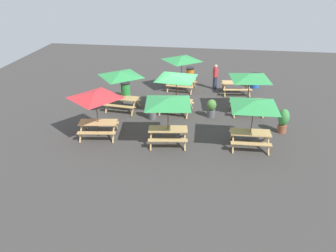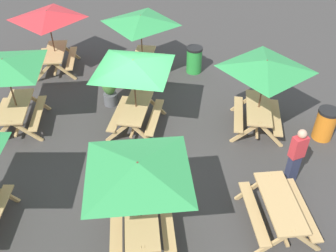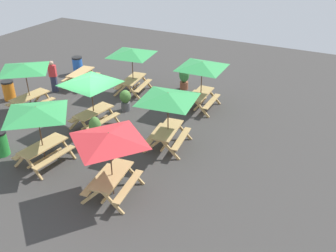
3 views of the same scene
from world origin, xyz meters
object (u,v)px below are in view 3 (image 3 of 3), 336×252
(picnic_table_0, at_px, (168,100))
(trash_bin_green, at_px, (0,143))
(potted_plant_2, at_px, (184,77))
(picnic_table_7, at_px, (91,84))
(picnic_table_2, at_px, (109,142))
(trash_bin_orange, at_px, (9,90))
(potted_plant_0, at_px, (96,131))
(potted_plant_1, at_px, (125,100))
(trash_bin_blue, at_px, (78,65))
(picnic_table_3, at_px, (81,75))
(picnic_table_4, at_px, (37,115))
(picnic_table_6, at_px, (132,55))
(person_standing, at_px, (53,76))
(picnic_table_1, at_px, (25,70))
(picnic_table_5, at_px, (202,68))

(picnic_table_0, height_order, trash_bin_green, picnic_table_0)
(potted_plant_2, bearing_deg, picnic_table_7, 163.42)
(picnic_table_2, relative_size, trash_bin_orange, 2.38)
(potted_plant_0, distance_m, potted_plant_1, 3.24)
(picnic_table_0, xyz_separation_m, potted_plant_0, (-1.24, 2.55, -1.34))
(trash_bin_blue, height_order, potted_plant_2, potted_plant_2)
(picnic_table_3, height_order, potted_plant_1, potted_plant_1)
(picnic_table_2, height_order, picnic_table_4, same)
(picnic_table_0, relative_size, picnic_table_4, 1.20)
(picnic_table_6, relative_size, person_standing, 1.68)
(picnic_table_4, bearing_deg, picnic_table_0, -41.77)
(picnic_table_3, distance_m, picnic_table_4, 7.59)
(trash_bin_green, height_order, potted_plant_2, potted_plant_2)
(potted_plant_0, bearing_deg, potted_plant_1, 12.11)
(picnic_table_1, bearing_deg, picnic_table_6, -31.11)
(picnic_table_2, distance_m, picnic_table_6, 8.25)
(picnic_table_5, bearing_deg, potted_plant_1, 119.65)
(picnic_table_1, distance_m, picnic_table_5, 7.94)
(picnic_table_2, relative_size, potted_plant_1, 2.32)
(picnic_table_4, bearing_deg, picnic_table_1, 57.00)
(picnic_table_1, bearing_deg, potted_plant_2, -36.41)
(trash_bin_orange, distance_m, potted_plant_1, 6.02)
(trash_bin_orange, bearing_deg, picnic_table_3, -32.12)
(picnic_table_2, bearing_deg, picnic_table_4, 76.88)
(picnic_table_4, distance_m, trash_bin_orange, 6.68)
(picnic_table_4, relative_size, person_standing, 1.40)
(picnic_table_6, height_order, picnic_table_7, same)
(picnic_table_5, height_order, potted_plant_2, picnic_table_5)
(picnic_table_1, relative_size, trash_bin_orange, 2.38)
(picnic_table_7, bearing_deg, trash_bin_green, 159.84)
(trash_bin_orange, bearing_deg, picnic_table_2, -112.93)
(trash_bin_green, xyz_separation_m, trash_bin_blue, (8.18, 3.02, 0.00))
(potted_plant_0, bearing_deg, picnic_table_5, -25.01)
(trash_bin_green, xyz_separation_m, person_standing, (5.49, 2.34, 0.39))
(picnic_table_4, distance_m, trash_bin_blue, 9.38)
(trash_bin_orange, relative_size, potted_plant_1, 0.97)
(picnic_table_3, relative_size, picnic_table_5, 0.69)
(trash_bin_green, distance_m, potted_plant_1, 5.77)
(picnic_table_5, bearing_deg, picnic_table_0, -178.42)
(picnic_table_3, xyz_separation_m, trash_bin_orange, (-3.14, 1.97, -0.07))
(picnic_table_4, bearing_deg, trash_bin_orange, 64.66)
(picnic_table_3, relative_size, person_standing, 1.17)
(picnic_table_4, relative_size, potted_plant_2, 1.86)
(trash_bin_blue, distance_m, potted_plant_0, 8.34)
(picnic_table_3, distance_m, potted_plant_2, 5.56)
(trash_bin_green, height_order, trash_bin_orange, same)
(picnic_table_5, height_order, trash_bin_blue, picnic_table_5)
(picnic_table_7, bearing_deg, potted_plant_2, -8.75)
(picnic_table_1, bearing_deg, picnic_table_3, 5.21)
(person_standing, bearing_deg, picnic_table_5, 168.44)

